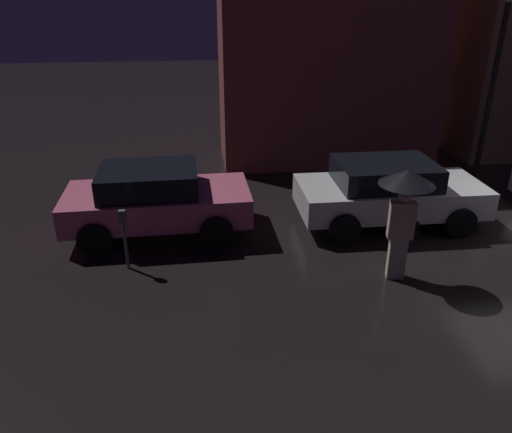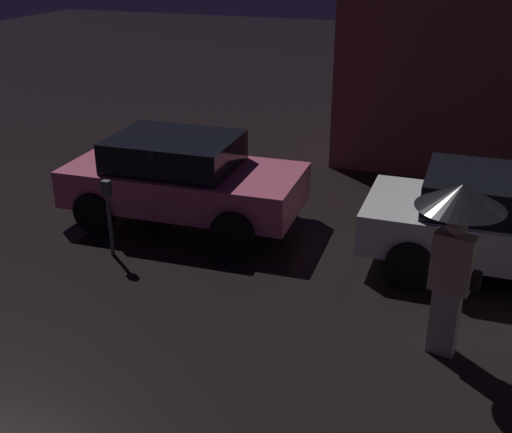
# 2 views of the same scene
# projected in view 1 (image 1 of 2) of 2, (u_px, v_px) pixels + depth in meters

# --- Properties ---
(building_facade_left) EXTENTS (6.30, 3.00, 6.86)m
(building_facade_left) POSITION_uv_depth(u_px,v_px,m) (328.00, 43.00, 14.59)
(building_facade_left) COLOR brown
(building_facade_left) RESTS_ON ground
(parked_car_pink) EXTENTS (3.95, 2.01, 1.48)m
(parked_car_pink) POSITION_uv_depth(u_px,v_px,m) (156.00, 199.00, 10.67)
(parked_car_pink) COLOR #DB6684
(parked_car_pink) RESTS_ON ground
(parked_car_white) EXTENTS (4.09, 2.01, 1.44)m
(parked_car_white) POSITION_uv_depth(u_px,v_px,m) (388.00, 191.00, 11.14)
(parked_car_white) COLOR silver
(parked_car_white) RESTS_ON ground
(pedestrian_with_umbrella) EXTENTS (0.96, 0.96, 2.10)m
(pedestrian_with_umbrella) POSITION_uv_depth(u_px,v_px,m) (405.00, 198.00, 8.61)
(pedestrian_with_umbrella) COLOR beige
(pedestrian_with_umbrella) RESTS_ON ground
(parking_meter) EXTENTS (0.12, 0.10, 1.21)m
(parking_meter) POSITION_uv_depth(u_px,v_px,m) (124.00, 233.00, 9.25)
(parking_meter) COLOR #4C5154
(parking_meter) RESTS_ON ground
(street_lamp_near) EXTENTS (0.51, 0.51, 5.07)m
(street_lamp_near) POSITION_uv_depth(u_px,v_px,m) (502.00, 36.00, 12.65)
(street_lamp_near) COLOR black
(street_lamp_near) RESTS_ON ground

